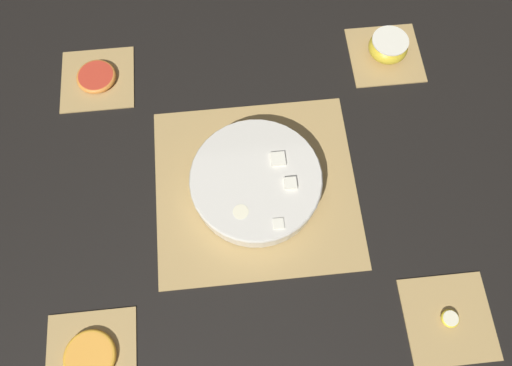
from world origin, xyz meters
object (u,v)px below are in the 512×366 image
(apple_half, at_px, (388,47))
(orange_slice_whole, at_px, (90,357))
(grapefruit_slice, at_px, (96,77))
(fruit_salad_bowl, at_px, (256,181))
(banana_coin_single, at_px, (450,319))

(apple_half, height_order, orange_slice_whole, apple_half)
(apple_half, distance_m, grapefruit_slice, 0.65)
(fruit_salad_bowl, bearing_deg, orange_slice_whole, 42.18)
(grapefruit_slice, bearing_deg, apple_half, 180.00)
(fruit_salad_bowl, distance_m, apple_half, 0.44)
(orange_slice_whole, bearing_deg, banana_coin_single, 180.00)
(banana_coin_single, height_order, grapefruit_slice, grapefruit_slice)
(orange_slice_whole, height_order, grapefruit_slice, grapefruit_slice)
(fruit_salad_bowl, xyz_separation_m, banana_coin_single, (-0.33, 0.29, -0.02))
(orange_slice_whole, xyz_separation_m, banana_coin_single, (-0.65, 0.00, -0.00))
(orange_slice_whole, relative_size, grapefruit_slice, 1.07)
(fruit_salad_bowl, height_order, banana_coin_single, fruit_salad_bowl)
(apple_half, relative_size, orange_slice_whole, 0.93)
(apple_half, relative_size, grapefruit_slice, 1.00)
(fruit_salad_bowl, xyz_separation_m, apple_half, (-0.33, -0.29, -0.00))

